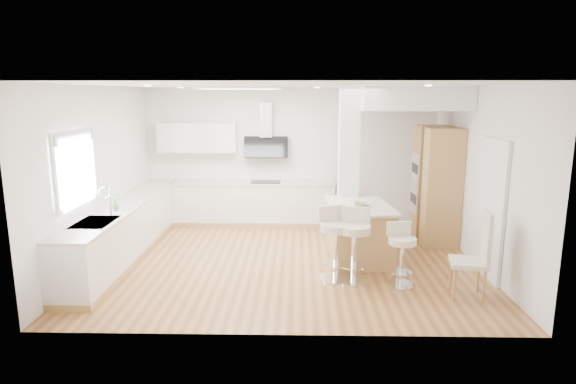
{
  "coord_description": "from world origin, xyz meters",
  "views": [
    {
      "loc": [
        0.16,
        -7.49,
        2.66
      ],
      "look_at": [
        -0.01,
        0.4,
        1.06
      ],
      "focal_mm": 30.0,
      "sensor_mm": 36.0,
      "label": 1
    }
  ],
  "objects_px": {
    "peninsula": "(359,231)",
    "dining_chair": "(477,252)",
    "bar_stool_b": "(354,241)",
    "bar_stool_a": "(335,239)",
    "bar_stool_c": "(401,251)"
  },
  "relations": [
    {
      "from": "bar_stool_b",
      "to": "dining_chair",
      "type": "bearing_deg",
      "value": -7.78
    },
    {
      "from": "peninsula",
      "to": "dining_chair",
      "type": "bearing_deg",
      "value": -53.6
    },
    {
      "from": "bar_stool_b",
      "to": "bar_stool_c",
      "type": "bearing_deg",
      "value": -1.58
    },
    {
      "from": "bar_stool_c",
      "to": "dining_chair",
      "type": "height_order",
      "value": "dining_chair"
    },
    {
      "from": "bar_stool_a",
      "to": "bar_stool_b",
      "type": "height_order",
      "value": "bar_stool_a"
    },
    {
      "from": "bar_stool_a",
      "to": "dining_chair",
      "type": "relative_size",
      "value": 0.91
    },
    {
      "from": "bar_stool_c",
      "to": "bar_stool_b",
      "type": "bearing_deg",
      "value": 157.64
    },
    {
      "from": "bar_stool_a",
      "to": "dining_chair",
      "type": "height_order",
      "value": "dining_chair"
    },
    {
      "from": "bar_stool_c",
      "to": "dining_chair",
      "type": "bearing_deg",
      "value": -32.7
    },
    {
      "from": "peninsula",
      "to": "dining_chair",
      "type": "distance_m",
      "value": 2.08
    },
    {
      "from": "bar_stool_a",
      "to": "bar_stool_c",
      "type": "xyz_separation_m",
      "value": [
        0.91,
        -0.22,
        -0.1
      ]
    },
    {
      "from": "bar_stool_a",
      "to": "bar_stool_b",
      "type": "bearing_deg",
      "value": -36.43
    },
    {
      "from": "bar_stool_b",
      "to": "bar_stool_c",
      "type": "xyz_separation_m",
      "value": [
        0.65,
        -0.15,
        -0.1
      ]
    },
    {
      "from": "bar_stool_a",
      "to": "bar_stool_b",
      "type": "relative_size",
      "value": 1.01
    },
    {
      "from": "bar_stool_b",
      "to": "dining_chair",
      "type": "xyz_separation_m",
      "value": [
        1.55,
        -0.53,
        0.03
      ]
    }
  ]
}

